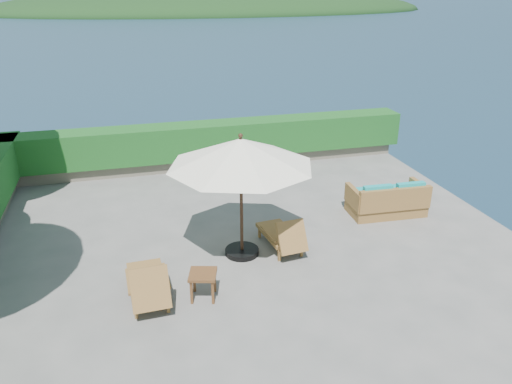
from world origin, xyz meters
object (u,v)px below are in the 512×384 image
object	(u,v)px
lounge_left	(148,283)
side_table	(203,277)
wicker_loveseat	(388,201)
patio_umbrella	(241,154)
lounge_right	(283,235)

from	to	relation	value
lounge_left	side_table	xyz separation A→B (m)	(0.95, -0.15, 0.04)
side_table	wicker_loveseat	distance (m)	5.37
patio_umbrella	side_table	size ratio (longest dim) A/B	5.26
side_table	wicker_loveseat	xyz separation A→B (m)	(4.86, 2.28, -0.07)
wicker_loveseat	lounge_right	bearing A→B (deg)	-158.79
lounge_right	lounge_left	bearing A→B (deg)	-164.57
lounge_left	side_table	bearing A→B (deg)	-11.27
side_table	wicker_loveseat	size ratio (longest dim) A/B	0.32
lounge_left	lounge_right	distance (m)	3.06
lounge_left	lounge_right	world-z (taller)	lounge_left
patio_umbrella	wicker_loveseat	world-z (taller)	patio_umbrella
wicker_loveseat	patio_umbrella	bearing A→B (deg)	-163.28
lounge_left	side_table	distance (m)	0.96
lounge_right	wicker_loveseat	size ratio (longest dim) A/B	0.81
lounge_left	side_table	world-z (taller)	lounge_left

